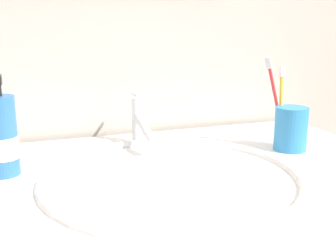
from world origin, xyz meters
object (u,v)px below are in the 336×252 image
object	(u,v)px
toothbrush_red	(275,97)
toothbrush_yellow	(281,101)
faucet	(140,123)
soap_dispenser	(1,137)
toothbrush_cup	(291,129)

from	to	relation	value
toothbrush_red	toothbrush_yellow	xyz separation A→B (m)	(0.01, -0.00, -0.01)
faucet	toothbrush_red	world-z (taller)	toothbrush_red
faucet	toothbrush_yellow	bearing A→B (deg)	-21.65
toothbrush_red	toothbrush_yellow	size ratio (longest dim) A/B	1.10
toothbrush_yellow	soap_dispenser	xyz separation A→B (m)	(-0.58, 0.01, -0.04)
toothbrush_yellow	soap_dispenser	size ratio (longest dim) A/B	0.96
toothbrush_cup	toothbrush_red	distance (m)	0.08
toothbrush_red	soap_dispenser	bearing A→B (deg)	179.19
toothbrush_cup	toothbrush_yellow	distance (m)	0.07
toothbrush_red	toothbrush_yellow	distance (m)	0.02
toothbrush_yellow	faucet	bearing A→B (deg)	158.35
faucet	soap_dispenser	size ratio (longest dim) A/B	0.90
toothbrush_cup	toothbrush_red	size ratio (longest dim) A/B	0.49
toothbrush_cup	toothbrush_red	world-z (taller)	toothbrush_red
faucet	toothbrush_cup	bearing A→B (deg)	-25.35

